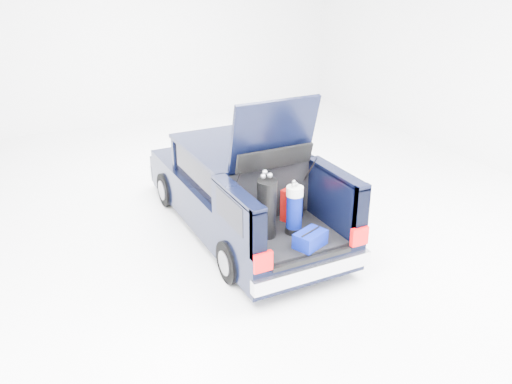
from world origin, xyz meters
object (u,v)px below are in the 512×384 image
car (239,190)px  blue_golf_bag (294,210)px  red_suitcase (292,204)px  blue_duffel (310,239)px  black_golf_bag (266,208)px

car → blue_golf_bag: (0.11, -1.57, 0.29)m
blue_golf_bag → red_suitcase: bearing=77.0°
car → red_suitcase: bearing=-75.9°
blue_duffel → car: bearing=71.8°
car → red_suitcase: size_ratio=8.98×
red_suitcase → black_golf_bag: (-0.60, -0.33, 0.20)m
car → blue_duffel: (0.11, -2.01, 0.03)m
red_suitcase → blue_duffel: 0.85m
black_golf_bag → blue_golf_bag: (0.41, -0.05, -0.08)m
black_golf_bag → blue_duffel: bearing=-35.6°
car → blue_golf_bag: 1.60m
black_golf_bag → blue_duffel: (0.42, -0.49, -0.34)m
car → blue_duffel: bearing=-86.7°
black_golf_bag → blue_duffel: size_ratio=1.93×
car → red_suitcase: car is taller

